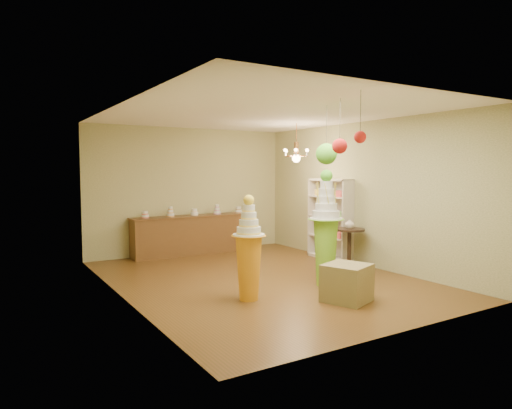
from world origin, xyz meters
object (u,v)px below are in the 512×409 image
pedestal_orange (249,258)px  sideboard (195,234)px  round_table (349,242)px  pedestal_green (326,238)px

pedestal_orange → sideboard: 4.11m
sideboard → round_table: sideboard is taller
pedestal_orange → sideboard: (0.87, 4.02, -0.17)m
sideboard → round_table: 3.71m
sideboard → pedestal_green: bearing=-79.8°
pedestal_green → pedestal_orange: 1.59m
pedestal_green → pedestal_orange: bearing=-177.8°
pedestal_green → round_table: bearing=32.9°
sideboard → round_table: (2.10, -3.05, 0.04)m
pedestal_orange → sideboard: pedestal_orange is taller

